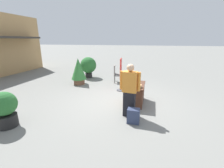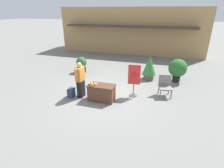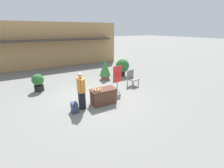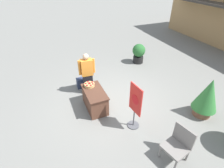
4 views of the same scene
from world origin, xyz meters
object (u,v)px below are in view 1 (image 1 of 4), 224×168
at_px(potted_plant_far_right, 79,70).
at_px(potted_plant_near_left, 88,66).
at_px(apple_basket, 136,86).
at_px(person_visitor, 130,90).
at_px(poster_board, 121,74).
at_px(display_table, 135,94).
at_px(backpack, 133,116).
at_px(potted_plant_near_right, 5,108).
at_px(patio_chair, 117,73).

xyz_separation_m(potted_plant_far_right, potted_plant_near_left, (1.48, 0.11, 0.00)).
relative_size(apple_basket, potted_plant_near_left, 0.28).
xyz_separation_m(apple_basket, person_visitor, (-0.67, 0.12, 0.04)).
relative_size(apple_basket, poster_board, 0.23).
height_order(poster_board, potted_plant_far_right, poster_board).
distance_m(display_table, person_visitor, 1.11).
height_order(potted_plant_far_right, potted_plant_near_left, potted_plant_far_right).
xyz_separation_m(backpack, potted_plant_near_right, (-1.07, 3.24, 0.33)).
bearing_deg(poster_board, display_table, -62.63).
height_order(display_table, apple_basket, apple_basket).
xyz_separation_m(display_table, potted_plant_near_left, (3.16, 3.23, 0.38)).
bearing_deg(person_visitor, potted_plant_near_left, 40.85).
relative_size(apple_basket, potted_plant_near_right, 0.35).
distance_m(person_visitor, patio_chair, 3.81).
bearing_deg(potted_plant_far_right, display_table, -118.21).
relative_size(patio_chair, potted_plant_far_right, 0.70).
relative_size(backpack, potted_plant_near_left, 0.33).
relative_size(poster_board, potted_plant_near_right, 1.51).
height_order(apple_basket, potted_plant_near_right, potted_plant_near_right).
bearing_deg(potted_plant_near_right, display_table, -51.50).
height_order(backpack, potted_plant_near_left, potted_plant_near_left).
bearing_deg(potted_plant_near_left, apple_basket, -136.71).
bearing_deg(potted_plant_far_right, person_visitor, -131.25).
xyz_separation_m(apple_basket, potted_plant_near_left, (3.50, 3.29, -0.03)).
bearing_deg(person_visitor, patio_chair, 22.59).
distance_m(person_visitor, potted_plant_far_right, 4.07).
relative_size(person_visitor, backpack, 3.81).
height_order(person_visitor, patio_chair, person_visitor).
height_order(display_table, poster_board, poster_board).
distance_m(display_table, potted_plant_far_right, 3.57).
xyz_separation_m(poster_board, potted_plant_near_left, (1.92, 2.42, -0.06)).
relative_size(poster_board, patio_chair, 1.55).
bearing_deg(potted_plant_near_right, potted_plant_far_right, 0.08).
height_order(display_table, potted_plant_far_right, potted_plant_far_right).
height_order(display_table, person_visitor, person_visitor).
bearing_deg(potted_plant_near_left, poster_board, -128.42).
height_order(backpack, potted_plant_near_right, potted_plant_near_right).
xyz_separation_m(apple_basket, potted_plant_near_right, (-2.15, 3.18, -0.24)).
relative_size(apple_basket, potted_plant_far_right, 0.25).
relative_size(potted_plant_near_right, potted_plant_far_right, 0.72).
distance_m(patio_chair, potted_plant_far_right, 2.05).
relative_size(backpack, poster_board, 0.28).
height_order(person_visitor, potted_plant_near_right, person_visitor).
bearing_deg(display_table, potted_plant_near_left, 45.65).
bearing_deg(display_table, patio_chair, 26.68).
bearing_deg(apple_basket, patio_chair, 24.96).
height_order(display_table, potted_plant_near_right, potted_plant_near_right).
xyz_separation_m(person_visitor, potted_plant_near_right, (-1.47, 3.06, -0.28)).
distance_m(apple_basket, potted_plant_near_right, 3.85).
bearing_deg(person_visitor, poster_board, 22.02).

